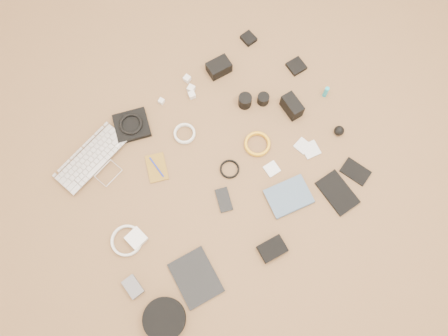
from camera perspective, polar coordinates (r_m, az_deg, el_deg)
room_shell at (r=1.03m, az=-1.68°, el=19.85°), size 4.04×4.04×2.58m
laptop at (r=2.24m, az=-15.99°, el=0.35°), size 0.42×0.33×0.03m
headphone_pouch at (r=2.28m, az=-11.96°, el=5.43°), size 0.22×0.21×0.03m
headphones at (r=2.26m, az=-12.07°, el=5.65°), size 0.15×0.15×0.01m
charger_a at (r=2.31m, az=-8.17°, el=8.64°), size 0.03×0.03×0.02m
charger_b at (r=2.32m, az=-4.31°, el=10.30°), size 0.05×0.05×0.03m
charger_c at (r=2.36m, az=-4.84°, el=11.55°), size 0.04×0.04×0.03m
charger_d at (r=2.31m, az=-4.21°, el=9.48°), size 0.04×0.04×0.03m
dslr_camera at (r=2.36m, az=-0.67°, el=13.00°), size 0.13×0.10×0.07m
lens_pouch at (r=2.48m, az=3.23°, el=16.54°), size 0.07×0.07×0.03m
notebook_olive at (r=2.19m, az=-8.77°, el=0.05°), size 0.14×0.17×0.01m
pen_blue at (r=2.18m, az=-8.80°, el=0.11°), size 0.01×0.12×0.01m
cable_white_a at (r=2.23m, az=-5.16°, el=4.45°), size 0.13×0.13×0.01m
lens_a at (r=2.27m, az=2.76°, el=8.75°), size 0.09×0.09×0.07m
lens_b at (r=2.29m, az=5.15°, el=8.95°), size 0.06×0.06×0.06m
card_reader at (r=2.42m, az=9.42°, el=12.98°), size 0.09×0.09×0.02m
power_brick at (r=2.11m, az=-11.37°, el=-9.00°), size 0.09×0.09×0.03m
cable_white_b at (r=2.13m, az=-12.56°, el=-9.25°), size 0.20×0.20×0.01m
cable_black at (r=2.16m, az=0.74°, el=-0.17°), size 0.13×0.13×0.01m
cable_yellow at (r=2.21m, az=4.36°, el=3.08°), size 0.14×0.14×0.01m
flash at (r=2.27m, az=8.85°, el=7.97°), size 0.08×0.13×0.09m
lens_cleaner at (r=2.34m, az=13.15°, el=9.65°), size 0.03×0.03×0.08m
battery_charger at (r=2.10m, az=-11.80°, el=-14.96°), size 0.06×0.10×0.03m
tablet at (r=2.07m, az=-3.70°, el=-14.11°), size 0.22×0.26×0.01m
phone at (r=2.12m, az=-0.02°, el=-4.18°), size 0.10×0.13×0.01m
filter_case_left at (r=2.17m, az=6.26°, el=-0.13°), size 0.07×0.07×0.01m
filter_case_mid at (r=2.24m, az=10.21°, el=2.87°), size 0.08×0.08×0.01m
filter_case_right at (r=2.23m, az=11.26°, el=2.36°), size 0.10×0.10×0.01m
air_blower at (r=2.28m, az=14.80°, el=4.74°), size 0.06×0.06×0.05m
headphone_case at (r=2.06m, az=-7.79°, el=-18.96°), size 0.25×0.25×0.05m
drive_case at (r=2.08m, az=6.33°, el=-10.45°), size 0.14×0.11×0.03m
paperback at (r=2.13m, az=9.37°, el=-5.54°), size 0.24×0.20×0.02m
notebook_black_a at (r=2.20m, az=14.60°, el=-3.13°), size 0.14×0.21×0.01m
notebook_black_b at (r=2.25m, az=16.80°, el=-0.45°), size 0.12×0.15×0.01m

